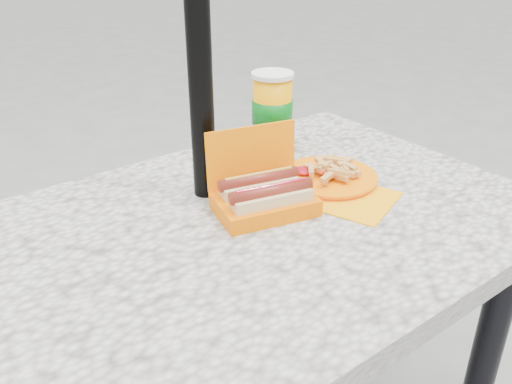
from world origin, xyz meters
TOP-DOWN VIEW (x-y plane):
  - picnic_table at (0.00, 0.00)m, footprint 1.20×0.80m
  - umbrella_pole at (0.00, 0.16)m, footprint 0.05×0.05m
  - hotdog_box at (0.05, 0.02)m, footprint 0.23×0.18m
  - fries_plate at (0.26, 0.03)m, footprint 0.25×0.32m
  - soda_cup at (0.28, 0.28)m, footprint 0.11×0.11m

SIDE VIEW (x-z plane):
  - picnic_table at x=0.00m, z-range 0.27..1.02m
  - fries_plate at x=0.26m, z-range 0.74..0.78m
  - hotdog_box at x=0.05m, z-range 0.70..0.87m
  - soda_cup at x=0.28m, z-range 0.75..0.95m
  - umbrella_pole at x=0.00m, z-range 0.00..2.20m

